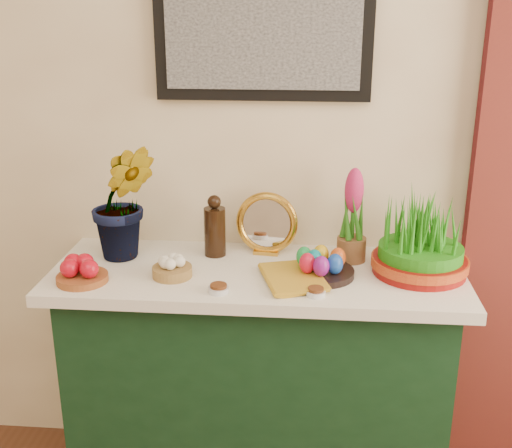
{
  "coord_description": "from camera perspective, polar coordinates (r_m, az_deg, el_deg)",
  "views": [
    {
      "loc": [
        0.24,
        -0.01,
        1.75
      ],
      "look_at": [
        0.07,
        1.95,
        1.07
      ],
      "focal_mm": 45.0,
      "sensor_mm": 36.0,
      "label": 1
    }
  ],
  "objects": [
    {
      "name": "apple_bowl",
      "position": [
        2.16,
        -15.23,
        -4.1
      ],
      "size": [
        0.21,
        0.21,
        0.08
      ],
      "color": "brown",
      "rests_on": "tablecloth"
    },
    {
      "name": "book",
      "position": [
        2.08,
        0.85,
        -4.92
      ],
      "size": [
        0.23,
        0.28,
        0.03
      ],
      "primitive_type": "imported",
      "rotation": [
        0.0,
        0.0,
        0.29
      ],
      "color": "#BE9121",
      "rests_on": "tablecloth"
    },
    {
      "name": "garlic_basket",
      "position": [
        2.14,
        -7.47,
        -3.9
      ],
      "size": [
        0.17,
        0.17,
        0.07
      ],
      "color": "#A47A42",
      "rests_on": "tablecloth"
    },
    {
      "name": "hyacinth_pink",
      "position": [
        2.24,
        8.59,
        0.38
      ],
      "size": [
        0.1,
        0.1,
        0.34
      ],
      "color": "brown",
      "rests_on": "tablecloth"
    },
    {
      "name": "sideboard",
      "position": [
        2.42,
        0.1,
        -14.19
      ],
      "size": [
        1.3,
        0.45,
        0.85
      ],
      "primitive_type": "cube",
      "color": "#12341B",
      "rests_on": "ground"
    },
    {
      "name": "vinegar_cruet",
      "position": [
        2.29,
        -3.68,
        -0.44
      ],
      "size": [
        0.08,
        0.08,
        0.22
      ],
      "color": "black",
      "rests_on": "tablecloth"
    },
    {
      "name": "spice_dish_left",
      "position": [
        2.03,
        -3.35,
        -5.75
      ],
      "size": [
        0.07,
        0.07,
        0.03
      ],
      "color": "silver",
      "rests_on": "tablecloth"
    },
    {
      "name": "hyacinth_green",
      "position": [
        2.26,
        -11.8,
        3.57
      ],
      "size": [
        0.32,
        0.29,
        0.55
      ],
      "primitive_type": "imported",
      "rotation": [
        0.0,
        0.0,
        0.25
      ],
      "color": "#296F18",
      "rests_on": "tablecloth"
    },
    {
      "name": "spice_dish_right",
      "position": [
        2.01,
        5.33,
        -6.03
      ],
      "size": [
        0.06,
        0.06,
        0.03
      ],
      "color": "silver",
      "rests_on": "tablecloth"
    },
    {
      "name": "mirror",
      "position": [
        2.3,
        0.97,
        0.0
      ],
      "size": [
        0.23,
        0.08,
        0.23
      ],
      "color": "gold",
      "rests_on": "tablecloth"
    },
    {
      "name": "egg_plate",
      "position": [
        2.14,
        5.73,
        -3.7
      ],
      "size": [
        0.28,
        0.28,
        0.09
      ],
      "color": "black",
      "rests_on": "tablecloth"
    },
    {
      "name": "tablecloth",
      "position": [
        2.21,
        0.11,
        -4.49
      ],
      "size": [
        1.4,
        0.55,
        0.04
      ],
      "primitive_type": "cube",
      "color": "white",
      "rests_on": "sideboard"
    },
    {
      "name": "wheatgrass_sabzeh",
      "position": [
        2.19,
        14.49,
        -1.45
      ],
      "size": [
        0.32,
        0.32,
        0.26
      ],
      "color": "maroon",
      "rests_on": "tablecloth"
    }
  ]
}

